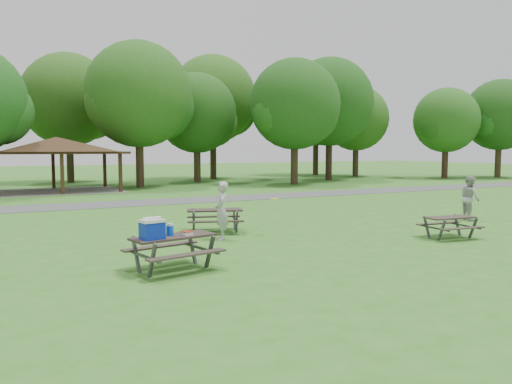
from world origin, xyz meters
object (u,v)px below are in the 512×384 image
object	(u,v)px
picnic_table_near	(167,239)
frisbee_thrower	(221,211)
frisbee_catcher	(470,198)
picnic_table_middle	(215,215)

from	to	relation	value
picnic_table_near	frisbee_thrower	xyz separation A→B (m)	(2.87, 3.28, 0.14)
frisbee_catcher	picnic_table_middle	bearing A→B (deg)	99.48
picnic_table_middle	frisbee_thrower	bearing A→B (deg)	-104.65
frisbee_thrower	picnic_table_near	bearing A→B (deg)	-18.38
frisbee_thrower	frisbee_catcher	bearing A→B (deg)	109.19
picnic_table_middle	frisbee_catcher	xyz separation A→B (m)	(10.51, -2.18, 0.30)
picnic_table_near	picnic_table_middle	distance (m)	5.76
picnic_table_near	frisbee_thrower	distance (m)	4.36
frisbee_thrower	frisbee_catcher	size ratio (longest dim) A/B	1.03
picnic_table_middle	frisbee_catcher	distance (m)	10.73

